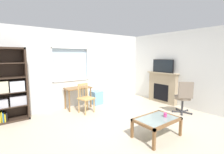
% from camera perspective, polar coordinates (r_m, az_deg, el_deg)
% --- Properties ---
extents(ground, '(6.48, 5.48, 0.02)m').
position_cam_1_polar(ground, '(4.23, 2.25, -17.06)').
color(ground, beige).
extents(wall_back_with_window, '(5.48, 0.15, 2.59)m').
position_cam_1_polar(wall_back_with_window, '(5.79, -11.65, 2.70)').
color(wall_back_with_window, silver).
rests_on(wall_back_with_window, ground).
extents(wall_right, '(0.12, 4.68, 2.59)m').
position_cam_1_polar(wall_right, '(6.04, 23.38, 2.56)').
color(wall_right, silver).
rests_on(wall_right, ground).
extents(bookshelf, '(0.90, 0.38, 1.97)m').
position_cam_1_polar(bookshelf, '(5.07, -33.04, -3.77)').
color(bookshelf, '#38281E').
rests_on(bookshelf, ground).
extents(desk_under_window, '(0.86, 0.45, 0.71)m').
position_cam_1_polar(desk_under_window, '(5.48, -11.98, -4.95)').
color(desk_under_window, brown).
rests_on(desk_under_window, ground).
extents(wooden_chair, '(0.49, 0.47, 0.90)m').
position_cam_1_polar(wooden_chair, '(5.06, -9.36, -7.29)').
color(wooden_chair, tan).
rests_on(wooden_chair, ground).
extents(plastic_drawer_unit, '(0.35, 0.40, 0.48)m').
position_cam_1_polar(plastic_drawer_unit, '(5.95, -5.51, -7.26)').
color(plastic_drawer_unit, '#72ADDB').
rests_on(plastic_drawer_unit, ground).
extents(fireplace, '(0.26, 1.24, 1.14)m').
position_cam_1_polar(fireplace, '(6.34, 17.45, -3.56)').
color(fireplace, tan).
rests_on(fireplace, ground).
extents(tv, '(0.06, 0.86, 0.48)m').
position_cam_1_polar(tv, '(6.22, 17.64, 3.75)').
color(tv, black).
rests_on(tv, fireplace).
extents(office_chair, '(0.63, 0.61, 1.00)m').
position_cam_1_polar(office_chair, '(5.33, 24.15, -6.11)').
color(office_chair, '#7A6B5B').
rests_on(office_chair, ground).
extents(coffee_table, '(0.95, 0.63, 0.42)m').
position_cam_1_polar(coffee_table, '(3.71, 15.65, -14.79)').
color(coffee_table, '#8C9E99').
rests_on(coffee_table, ground).
extents(sippy_cup, '(0.07, 0.07, 0.09)m').
position_cam_1_polar(sippy_cup, '(3.80, 18.38, -12.64)').
color(sippy_cup, '#DB3D84').
rests_on(sippy_cup, coffee_table).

